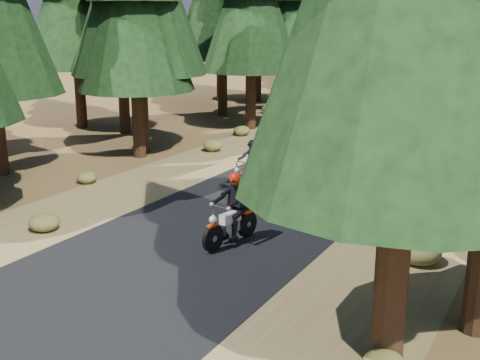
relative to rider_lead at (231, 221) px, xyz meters
The scene contains 7 objects.
ground 1.07m from the rider_lead, 154.27° to the left, with size 120.00×120.00×0.00m, color #4C381B.
road 5.47m from the rider_lead, 98.41° to the left, with size 6.00×100.00×0.01m, color black.
shoulder_l 7.65m from the rider_lead, 135.06° to the left, with size 3.20×100.00×0.01m, color brown.
shoulder_r 6.62m from the rider_lead, 54.75° to the left, with size 3.20×100.00×0.01m, color brown.
understory_shrubs 8.07m from the rider_lead, 80.19° to the left, with size 16.64×29.49×0.67m.
rider_lead is the anchor object (origin of this frame).
rider_follow 5.04m from the rider_lead, 113.33° to the left, with size 0.94×1.87×1.60m.
Camera 1 is at (7.85, -12.46, 5.46)m, focal length 45.00 mm.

